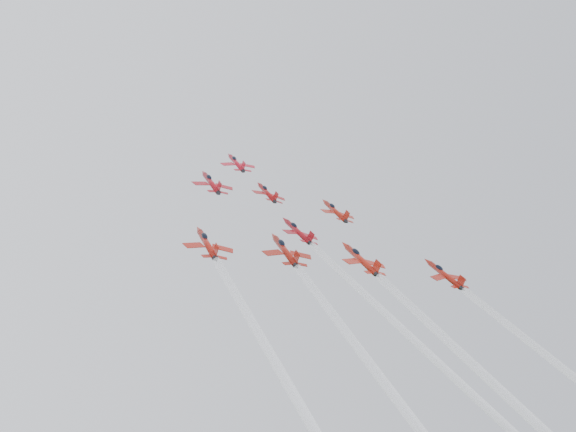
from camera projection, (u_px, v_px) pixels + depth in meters
jet_lead at (236, 163)px, 180.10m from camera, size 9.23×11.34×8.72m
jet_row2_left at (211, 182)px, 159.76m from camera, size 9.72×11.94×9.19m
jet_row2_center at (267, 192)px, 165.98m from camera, size 8.69×10.66×8.21m
jet_row2_right at (335, 211)px, 169.70m from camera, size 9.38×11.52×8.86m
jet_center at (414, 355)px, 114.11m from camera, size 8.94×78.42×59.61m
jet_rear_farleft at (325, 414)px, 91.00m from camera, size 9.55×83.76×63.67m
jet_rear_left at (435, 424)px, 97.19m from camera, size 10.22×89.62×68.12m
jet_rear_right at (533, 428)px, 104.83m from camera, size 10.49×91.99×69.92m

